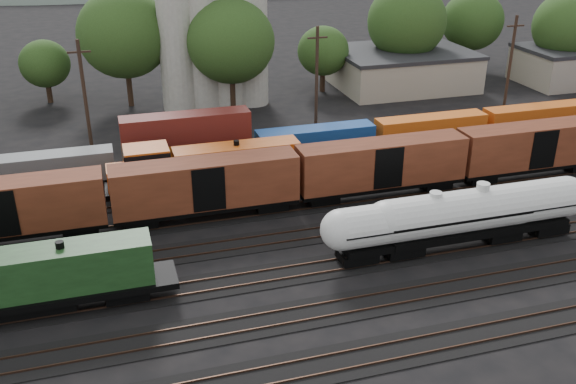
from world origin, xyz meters
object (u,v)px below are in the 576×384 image
object	(u,v)px
green_locomotive	(10,280)
tank_car_a	(433,219)
orange_locomotive	(202,167)
grain_silo	(211,16)

from	to	relation	value
green_locomotive	tank_car_a	world-z (taller)	green_locomotive
orange_locomotive	grain_silo	size ratio (longest dim) A/B	0.64
orange_locomotive	green_locomotive	bearing A→B (deg)	-133.88
orange_locomotive	grain_silo	distance (m)	28.03
green_locomotive	grain_silo	distance (m)	46.58
green_locomotive	grain_silo	xyz separation A→B (m)	(20.41, 41.00, 8.52)
green_locomotive	grain_silo	world-z (taller)	grain_silo
green_locomotive	orange_locomotive	world-z (taller)	green_locomotive
green_locomotive	tank_car_a	bearing A→B (deg)	0.00
green_locomotive	orange_locomotive	xyz separation A→B (m)	(14.43, 15.00, -0.09)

